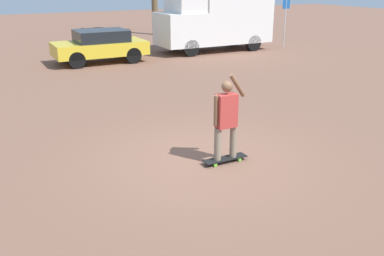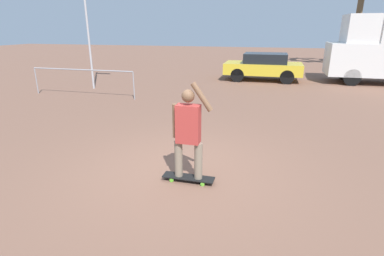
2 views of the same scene
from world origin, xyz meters
TOP-DOWN VIEW (x-y plane):
  - ground_plane at (0.00, 0.00)m, footprint 80.00×80.00m
  - skateboard at (0.30, -0.40)m, footprint 0.92×0.24m
  - person_skateboarder at (0.30, -0.40)m, footprint 0.69×0.22m
  - parked_car_yellow at (1.09, 11.07)m, footprint 3.86×1.88m
  - plaza_railing_segment at (-5.61, 5.24)m, footprint 4.42×0.05m

SIDE VIEW (x-z plane):
  - ground_plane at x=0.00m, z-range 0.00..0.00m
  - skateboard at x=0.30m, z-range 0.03..0.12m
  - parked_car_yellow at x=1.09m, z-range 0.05..1.43m
  - plaza_railing_segment at x=-5.61m, z-range 0.37..1.45m
  - person_skateboarder at x=0.30m, z-range 0.13..1.82m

